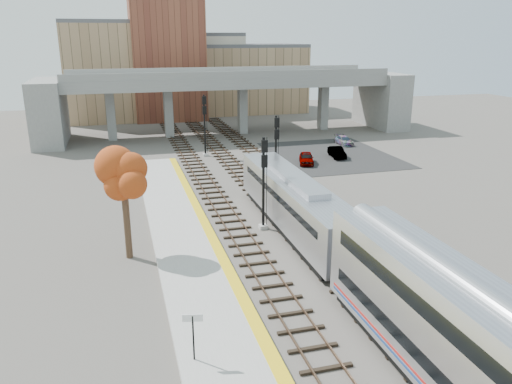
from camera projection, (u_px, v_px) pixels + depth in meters
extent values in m
plane|color=#47423D|center=(308.00, 263.00, 32.50)|extent=(160.00, 160.00, 0.00)
cube|color=#9E9E99|center=(197.00, 274.00, 30.58)|extent=(4.50, 60.00, 0.35)
cube|color=yellow|center=(227.00, 268.00, 31.01)|extent=(0.70, 60.00, 0.01)
cube|color=black|center=(220.00, 206.00, 43.13)|extent=(2.50, 95.00, 0.14)
cube|color=brown|center=(212.00, 205.00, 42.92)|extent=(0.07, 95.00, 0.14)
cube|color=brown|center=(229.00, 204.00, 43.29)|extent=(0.07, 95.00, 0.14)
cube|color=black|center=(267.00, 202.00, 44.21)|extent=(2.50, 95.00, 0.14)
cube|color=brown|center=(259.00, 201.00, 44.00)|extent=(0.07, 95.00, 0.14)
cube|color=brown|center=(275.00, 200.00, 44.37)|extent=(0.07, 95.00, 0.14)
cube|color=black|center=(309.00, 198.00, 45.24)|extent=(2.50, 95.00, 0.14)
cube|color=brown|center=(302.00, 197.00, 45.03)|extent=(0.07, 95.00, 0.14)
cube|color=brown|center=(316.00, 196.00, 45.39)|extent=(0.07, 95.00, 0.14)
cube|color=slate|center=(229.00, 81.00, 72.79)|extent=(46.00, 10.00, 1.50)
cube|color=slate|center=(237.00, 75.00, 68.00)|extent=(46.00, 0.20, 1.00)
cube|color=slate|center=(222.00, 70.00, 76.82)|extent=(46.00, 0.20, 1.00)
cube|color=slate|center=(111.00, 115.00, 69.69)|extent=(1.20, 1.60, 7.00)
cube|color=slate|center=(168.00, 113.00, 71.75)|extent=(1.20, 1.60, 7.00)
cube|color=slate|center=(243.00, 110.00, 74.58)|extent=(1.20, 1.60, 7.00)
cube|color=slate|center=(323.00, 107.00, 77.92)|extent=(1.20, 1.60, 7.00)
cube|color=slate|center=(49.00, 112.00, 67.41)|extent=(4.00, 12.00, 8.50)
cube|color=slate|center=(381.00, 100.00, 80.27)|extent=(4.00, 12.00, 8.50)
cube|color=tan|center=(120.00, 72.00, 87.22)|extent=(18.00, 14.00, 16.00)
cube|color=#4C4C4F|center=(116.00, 22.00, 84.73)|extent=(18.00, 14.00, 0.60)
cube|color=beige|center=(195.00, 74.00, 95.71)|extent=(16.00, 16.00, 14.00)
cube|color=#4C4C4F|center=(194.00, 34.00, 93.52)|extent=(16.00, 16.00, 0.60)
cube|color=brown|center=(168.00, 60.00, 85.92)|extent=(12.00, 10.00, 20.00)
cube|color=tan|center=(248.00, 79.00, 96.75)|extent=(20.00, 14.00, 12.00)
cube|color=#4C4C4F|center=(248.00, 45.00, 94.86)|extent=(20.00, 14.00, 0.60)
cube|color=black|center=(331.00, 155.00, 61.81)|extent=(14.00, 18.00, 0.04)
cube|color=#A8AAB2|center=(294.00, 202.00, 37.06)|extent=(3.00, 19.00, 3.20)
cube|color=black|center=(259.00, 163.00, 45.63)|extent=(2.20, 0.06, 1.10)
cube|color=black|center=(295.00, 194.00, 36.88)|extent=(3.02, 16.15, 0.50)
cube|color=black|center=(294.00, 225.00, 37.62)|extent=(2.70, 17.10, 0.50)
cube|color=#A8AAB2|center=(295.00, 178.00, 36.52)|extent=(1.60, 9.50, 0.40)
cube|color=#9E9E99|center=(263.00, 227.00, 38.19)|extent=(0.60, 0.60, 0.30)
cylinder|color=black|center=(263.00, 184.00, 37.16)|extent=(0.20, 0.20, 7.10)
cube|color=black|center=(265.00, 146.00, 36.05)|extent=(0.46, 0.18, 0.91)
cube|color=black|center=(264.00, 161.00, 36.39)|extent=(0.46, 0.18, 0.91)
cube|color=#9E9E99|center=(275.00, 187.00, 48.19)|extent=(0.60, 0.60, 0.30)
cylinder|color=black|center=(276.00, 153.00, 47.17)|extent=(0.20, 0.20, 7.05)
cube|color=black|center=(277.00, 123.00, 46.07)|extent=(0.45, 0.18, 0.91)
cube|color=black|center=(277.00, 134.00, 46.40)|extent=(0.45, 0.18, 0.91)
cube|color=#9E9E99|center=(206.00, 155.00, 61.17)|extent=(0.60, 0.60, 0.30)
cylinder|color=black|center=(205.00, 126.00, 60.10)|extent=(0.21, 0.21, 7.45)
cube|color=black|center=(204.00, 100.00, 58.94)|extent=(0.48, 0.18, 0.96)
cube|color=black|center=(205.00, 110.00, 59.29)|extent=(0.48, 0.18, 0.96)
cylinder|color=black|center=(193.00, 338.00, 21.92)|extent=(0.08, 0.08, 2.20)
cube|color=white|center=(193.00, 318.00, 21.62)|extent=(0.89, 0.24, 0.35)
cylinder|color=#382619|center=(127.00, 223.00, 32.56)|extent=(0.44, 0.44, 4.94)
ellipsoid|color=#AC4317|center=(124.00, 181.00, 31.71)|extent=(3.60, 3.60, 3.53)
imported|color=#99999E|center=(306.00, 158.00, 57.17)|extent=(2.74, 4.22, 1.34)
imported|color=#99999E|center=(337.00, 152.00, 60.09)|extent=(1.84, 4.01, 1.28)
imported|color=#99999E|center=(344.00, 140.00, 67.31)|extent=(1.59, 3.82, 1.11)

